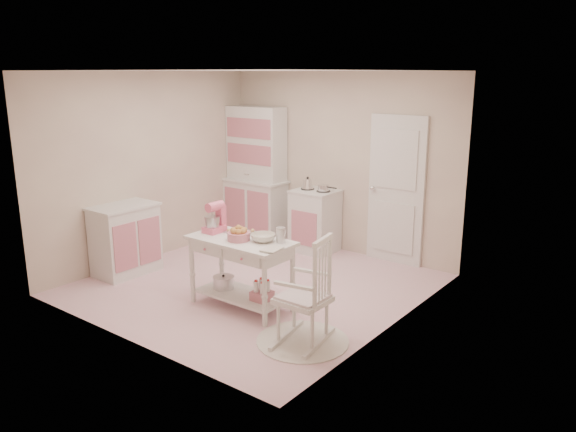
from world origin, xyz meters
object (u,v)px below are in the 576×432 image
object	(u,v)px
hutch	(255,173)
base_cabinet	(125,239)
stove	(315,221)
stand_mixer	(214,218)
bread_basket	(239,236)
rocking_chair	(303,289)
work_table	(241,273)

from	to	relation	value
hutch	base_cabinet	bearing A→B (deg)	-95.33
stove	base_cabinet	size ratio (longest dim) A/B	1.00
hutch	stove	size ratio (longest dim) A/B	2.26
stand_mixer	bread_basket	size ratio (longest dim) A/B	1.36
stove	stand_mixer	size ratio (longest dim) A/B	2.71
rocking_chair	work_table	size ratio (longest dim) A/B	0.92
rocking_chair	work_table	xyz separation A→B (m)	(-1.06, 0.28, -0.15)
hutch	work_table	bearing A→B (deg)	-52.51
bread_basket	rocking_chair	bearing A→B (deg)	-12.31
base_cabinet	work_table	xyz separation A→B (m)	(1.95, 0.10, -0.06)
base_cabinet	work_table	bearing A→B (deg)	2.98
stove	base_cabinet	xyz separation A→B (m)	(-1.42, -2.30, 0.00)
hutch	bread_basket	size ratio (longest dim) A/B	8.32
stand_mixer	work_table	bearing A→B (deg)	-2.41
stove	rocking_chair	bearing A→B (deg)	-57.43
base_cabinet	work_table	distance (m)	1.95
rocking_chair	stand_mixer	world-z (taller)	stand_mixer
work_table	bread_basket	distance (m)	0.45
base_cabinet	hutch	bearing A→B (deg)	84.67
stove	stand_mixer	distance (m)	2.24
stove	work_table	world-z (taller)	stove
base_cabinet	stand_mixer	xyz separation A→B (m)	(1.53, 0.12, 0.51)
stove	bread_basket	xyz separation A→B (m)	(0.55, -2.25, 0.39)
stove	base_cabinet	distance (m)	2.71
work_table	stove	bearing A→B (deg)	103.49
work_table	stand_mixer	world-z (taller)	stand_mixer
base_cabinet	stand_mixer	world-z (taller)	stand_mixer
base_cabinet	stand_mixer	bearing A→B (deg)	4.54
stove	hutch	bearing A→B (deg)	177.61
hutch	bread_basket	world-z (taller)	hutch
stand_mixer	base_cabinet	bearing A→B (deg)	-175.14
bread_basket	stand_mixer	bearing A→B (deg)	170.96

